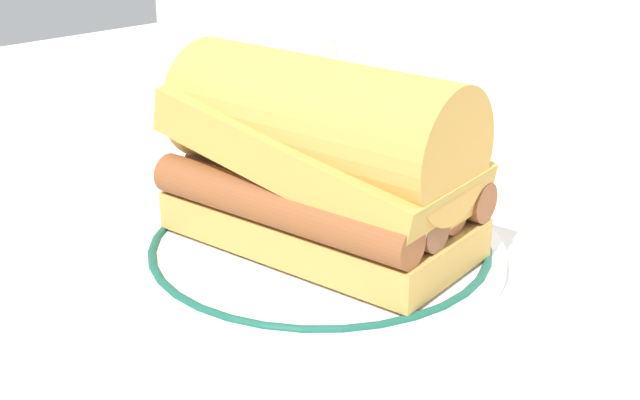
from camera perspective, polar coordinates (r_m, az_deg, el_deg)
ground_plane at (r=0.64m, az=-0.05°, el=-3.43°), size 1.50×1.50×0.00m
plate at (r=0.63m, az=0.00°, el=-3.14°), size 0.25×0.25×0.01m
sausage_sandwich at (r=0.60m, az=0.00°, el=2.71°), size 0.22×0.15×0.13m
drinking_glass at (r=0.85m, az=-0.79°, el=6.49°), size 0.06×0.06×0.10m
salt_shaker at (r=0.77m, az=3.65°, el=4.35°), size 0.03×0.03×0.08m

